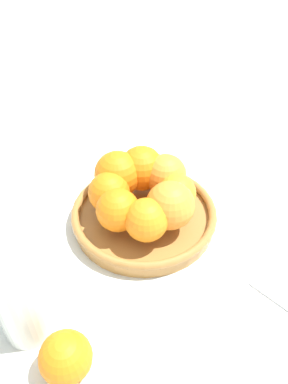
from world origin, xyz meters
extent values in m
plane|color=silver|center=(0.00, 0.00, 0.00)|extent=(4.00, 4.00, 0.00)
cylinder|color=#A57238|center=(0.00, 0.00, 0.01)|extent=(0.25, 0.25, 0.02)
torus|color=#A57238|center=(0.00, 0.00, 0.03)|extent=(0.25, 0.25, 0.01)
sphere|color=orange|center=(0.03, -0.06, 0.07)|extent=(0.08, 0.08, 0.08)
sphere|color=orange|center=(0.06, -0.02, 0.07)|extent=(0.08, 0.08, 0.08)
sphere|color=orange|center=(0.05, 0.02, 0.07)|extent=(0.07, 0.07, 0.07)
sphere|color=orange|center=(0.02, 0.05, 0.07)|extent=(0.07, 0.07, 0.07)
sphere|color=orange|center=(-0.03, 0.06, 0.07)|extent=(0.07, 0.07, 0.07)
sphere|color=orange|center=(-0.05, 0.02, 0.07)|extent=(0.08, 0.08, 0.08)
sphere|color=orange|center=(-0.05, -0.02, 0.07)|extent=(0.07, 0.07, 0.07)
sphere|color=orange|center=(-0.02, -0.06, 0.07)|extent=(0.07, 0.07, 0.07)
sphere|color=orange|center=(-0.01, 0.28, 0.03)|extent=(0.07, 0.07, 0.07)
cylinder|color=silver|center=(0.07, 0.25, 0.06)|extent=(0.07, 0.07, 0.12)
camera|label=1|loc=(-0.18, 0.44, 0.48)|focal=35.00mm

